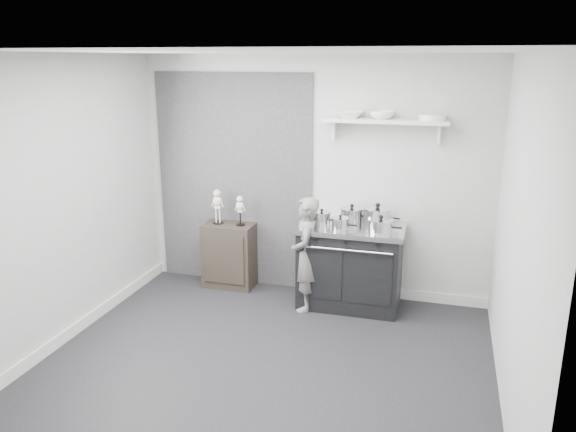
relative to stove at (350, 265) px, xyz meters
The scene contains 16 objects.
ground 1.63m from the stove, 109.24° to the right, with size 4.00×4.00×0.00m, color black.
room_shell 1.87m from the stove, 114.48° to the right, with size 4.02×3.62×2.71m.
wall_shelf 1.59m from the stove, 35.19° to the left, with size 1.30×0.26×0.24m.
stove is the anchor object (origin of this frame).
side_cabinet 1.48m from the stove, behind, with size 0.59×0.35×0.77m, color black.
child 0.54m from the stove, 152.09° to the right, with size 0.46×0.30×1.25m, color slate.
pot_front_left 0.62m from the stove, 164.75° to the right, with size 0.28×0.19×0.19m.
pot_back_left 0.55m from the stove, 100.19° to the left, with size 0.34×0.26×0.20m.
pot_back_right 0.62m from the stove, 18.29° to the left, with size 0.39×0.31×0.25m.
pot_front_right 0.64m from the stove, 26.09° to the right, with size 0.35×0.26×0.19m.
pot_front_center 0.56m from the stove, 116.25° to the right, with size 0.27×0.18×0.16m.
skeleton_full 1.70m from the stove, behind, with size 0.13×0.08×0.47m, color beige, non-canonical shape.
skeleton_torso 1.43m from the stove, behind, with size 0.11×0.07×0.41m, color beige, non-canonical shape.
bowl_large 1.63m from the stove, 113.96° to the left, with size 0.29×0.29×0.07m, color white.
bowl_small 1.65m from the stove, 38.04° to the left, with size 0.26×0.26×0.08m, color white.
plate_stack 1.79m from the stove, 14.33° to the left, with size 0.27×0.27×0.06m, color white.
Camera 1 is at (1.44, -4.26, 2.65)m, focal length 35.00 mm.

